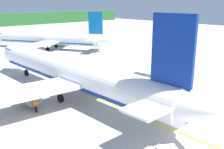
{
  "coord_description": "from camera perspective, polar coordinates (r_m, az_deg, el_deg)",
  "views": [
    {
      "loc": [
        -22.61,
        -11.28,
        12.88
      ],
      "look_at": [
        -0.57,
        13.04,
        3.66
      ],
      "focal_mm": 41.9,
      "sensor_mm": 36.0,
      "label": 1
    }
  ],
  "objects": [
    {
      "name": "apron_guide_line",
      "position": [
        35.2,
        -1.78,
        -5.76
      ],
      "size": [
        0.3,
        60.0,
        0.01
      ],
      "primitive_type": "cube",
      "color": "yellow",
      "rests_on": "ground"
    },
    {
      "name": "ground",
      "position": [
        64.75,
        -20.89,
        3.09
      ],
      "size": [
        240.0,
        320.0,
        0.2
      ],
      "primitive_type": "cube",
      "color": "#B7B5AD"
    },
    {
      "name": "crew_marshaller",
      "position": [
        32.66,
        -16.32,
        -6.3
      ],
      "size": [
        0.4,
        0.58,
        1.69
      ],
      "color": "#191E33",
      "rests_on": "ground"
    },
    {
      "name": "airliner_mid_apron",
      "position": [
        74.87,
        -13.6,
        7.64
      ],
      "size": [
        27.77,
        32.74,
        10.35
      ],
      "color": "silver",
      "rests_on": "ground"
    },
    {
      "name": "airliner_foreground",
      "position": [
        36.39,
        -8.74,
        0.4
      ],
      "size": [
        34.69,
        41.67,
        11.9
      ],
      "color": "white",
      "rests_on": "ground"
    }
  ]
}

